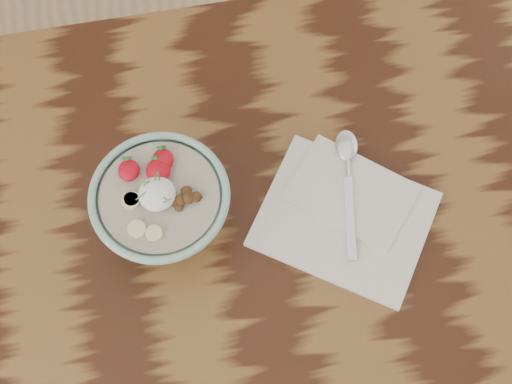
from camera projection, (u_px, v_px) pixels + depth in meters
table at (126, 304)px, 107.19cm from camera, size 160.00×90.00×75.00cm
breakfast_bowl at (163, 206)px, 96.49cm from camera, size 18.68×18.68×12.36cm
napkin at (346, 213)px, 102.20cm from camera, size 29.83×28.68×1.43cm
spoon at (347, 163)px, 103.83cm from camera, size 5.93×20.20×1.05cm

